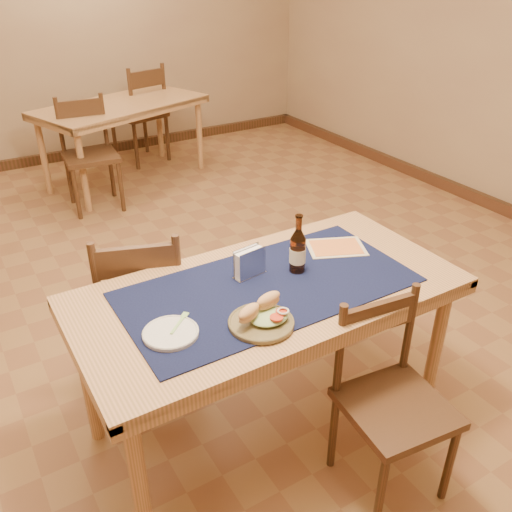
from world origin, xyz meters
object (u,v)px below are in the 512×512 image
back_table (122,112)px  chair_main_far (143,304)px  sandwich_plate (262,318)px  main_table (268,304)px  beer_bottle (298,251)px  chair_main_near (391,397)px  napkin_holder (250,263)px

back_table → chair_main_far: bearing=-107.4°
sandwich_plate → main_table: bearing=52.7°
sandwich_plate → beer_bottle: bearing=37.1°
sandwich_plate → chair_main_near: bearing=-36.7°
beer_bottle → napkin_holder: beer_bottle is taller
sandwich_plate → beer_bottle: beer_bottle is taller
main_table → sandwich_plate: sandwich_plate is taller
back_table → chair_main_near: (-0.26, -3.84, -0.23)m
main_table → chair_main_near: size_ratio=1.92×
beer_bottle → sandwich_plate: bearing=-142.9°
chair_main_near → sandwich_plate: size_ratio=3.39×
chair_main_far → sandwich_plate: 0.86m
sandwich_plate → napkin_holder: 0.34m
main_table → chair_main_near: chair_main_near is taller
main_table → napkin_holder: bearing=101.9°
chair_main_far → beer_bottle: bearing=-44.4°
back_table → beer_bottle: size_ratio=6.44×
main_table → back_table: size_ratio=0.95×
sandwich_plate → napkin_holder: bearing=67.5°
chair_main_far → beer_bottle: beer_bottle is taller
napkin_holder → chair_main_near: bearing=-66.1°
back_table → sandwich_plate: 3.61m
beer_bottle → main_table: bearing=-165.9°
sandwich_plate → chair_main_far: bearing=105.1°
chair_main_near → sandwich_plate: (-0.41, 0.30, 0.35)m
chair_main_far → chair_main_near: chair_main_far is taller
chair_main_far → back_table: bearing=72.6°
main_table → beer_bottle: size_ratio=6.09×
back_table → napkin_holder: bearing=-99.3°
main_table → sandwich_plate: bearing=-127.3°
main_table → sandwich_plate: size_ratio=6.50×
main_table → chair_main_far: bearing=122.7°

